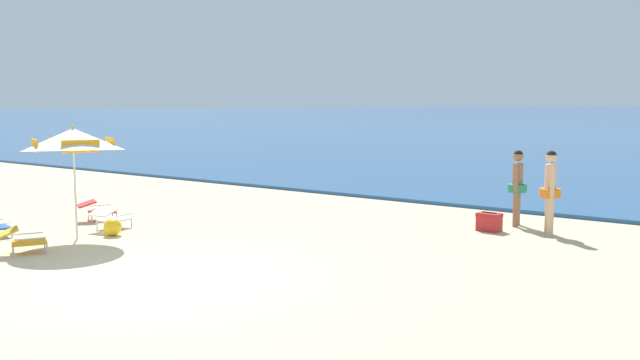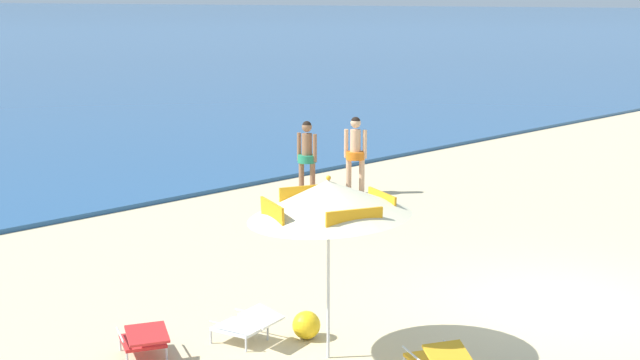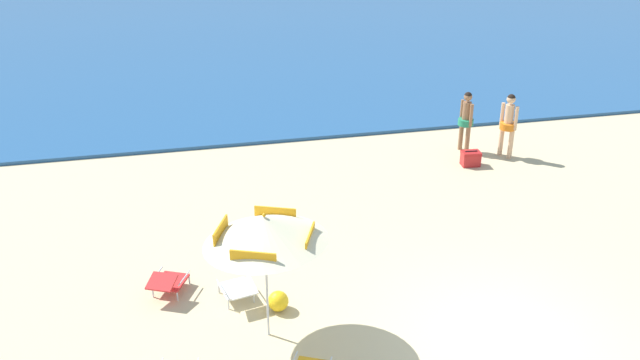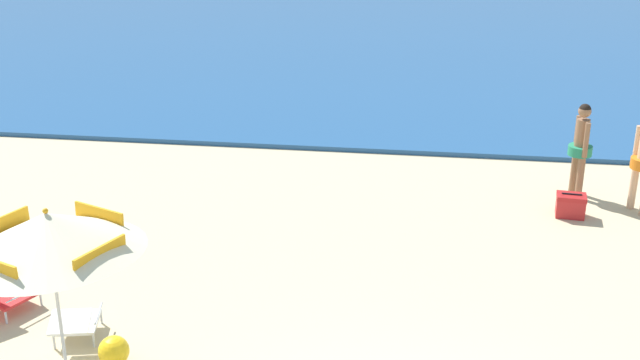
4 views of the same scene
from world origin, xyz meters
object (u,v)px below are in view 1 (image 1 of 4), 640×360
at_px(person_standing_beside, 517,182).
at_px(lounge_chair_spare_folded, 21,239).
at_px(person_standing_near_shore, 550,186).
at_px(lounge_chair_under_umbrella, 110,217).
at_px(lounge_chair_facing_sea, 97,209).
at_px(beach_umbrella_striped_main, 73,140).
at_px(cooler_box, 489,222).
at_px(beach_ball, 113,227).

bearing_deg(person_standing_beside, lounge_chair_spare_folded, -126.69).
bearing_deg(lounge_chair_spare_folded, person_standing_near_shore, 47.14).
height_order(lounge_chair_under_umbrella, lounge_chair_facing_sea, lounge_chair_facing_sea).
xyz_separation_m(lounge_chair_under_umbrella, person_standing_beside, (7.07, 5.91, 0.73)).
distance_m(beach_umbrella_striped_main, cooler_box, 9.01).
height_order(lounge_chair_spare_folded, person_standing_near_shore, person_standing_near_shore).
height_order(lounge_chair_spare_folded, beach_ball, lounge_chair_spare_folded).
distance_m(lounge_chair_spare_folded, person_standing_beside, 10.54).
bearing_deg(beach_ball, person_standing_near_shore, 37.82).
height_order(lounge_chair_facing_sea, lounge_chair_spare_folded, lounge_chair_spare_folded).
bearing_deg(lounge_chair_spare_folded, person_standing_beside, 53.31).
height_order(lounge_chair_under_umbrella, cooler_box, lounge_chair_under_umbrella).
xyz_separation_m(beach_umbrella_striped_main, person_standing_beside, (6.68, 7.01, -1.06)).
bearing_deg(lounge_chair_facing_sea, beach_ball, -26.34).
relative_size(beach_umbrella_striped_main, lounge_chair_facing_sea, 2.85).
relative_size(lounge_chair_under_umbrella, beach_ball, 2.51).
relative_size(lounge_chair_facing_sea, lounge_chair_spare_folded, 0.99).
height_order(lounge_chair_under_umbrella, lounge_chair_spare_folded, lounge_chair_spare_folded).
xyz_separation_m(beach_umbrella_striped_main, person_standing_near_shore, (7.64, 6.38, -1.02)).
xyz_separation_m(beach_umbrella_striped_main, lounge_chair_under_umbrella, (-0.39, 1.10, -1.79)).
xyz_separation_m(beach_umbrella_striped_main, beach_ball, (0.28, 0.67, -1.87)).
relative_size(lounge_chair_facing_sea, beach_ball, 2.63).
relative_size(person_standing_beside, cooler_box, 3.31).
distance_m(person_standing_near_shore, beach_ball, 9.35).
height_order(beach_umbrella_striped_main, beach_ball, beach_umbrella_striped_main).
distance_m(lounge_chair_facing_sea, lounge_chair_spare_folded, 3.67).
bearing_deg(beach_ball, lounge_chair_under_umbrella, 147.45).
bearing_deg(beach_ball, person_standing_beside, 44.73).
xyz_separation_m(lounge_chair_facing_sea, person_standing_beside, (8.33, 5.38, 0.73)).
bearing_deg(beach_umbrella_striped_main, lounge_chair_spare_folded, -74.47).
bearing_deg(beach_ball, lounge_chair_facing_sea, 153.66).
distance_m(lounge_chair_under_umbrella, person_standing_beside, 9.24).
relative_size(lounge_chair_facing_sea, person_standing_near_shore, 0.55).
relative_size(person_standing_near_shore, cooler_box, 3.43).
xyz_separation_m(lounge_chair_facing_sea, lounge_chair_spare_folded, (2.04, -3.05, -0.00)).
relative_size(beach_umbrella_striped_main, person_standing_near_shore, 1.58).
distance_m(beach_umbrella_striped_main, lounge_chair_under_umbrella, 2.13).
height_order(beach_umbrella_striped_main, lounge_chair_facing_sea, beach_umbrella_striped_main).
xyz_separation_m(lounge_chair_facing_sea, person_standing_near_shore, (9.29, 4.76, 0.77)).
xyz_separation_m(lounge_chair_under_umbrella, cooler_box, (6.84, 4.91, -0.08)).
xyz_separation_m(lounge_chair_under_umbrella, lounge_chair_spare_folded, (0.79, -2.53, -0.00)).
height_order(lounge_chair_spare_folded, cooler_box, lounge_chair_spare_folded).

